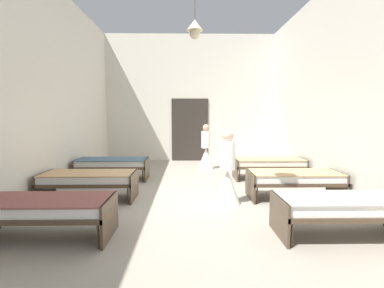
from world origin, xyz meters
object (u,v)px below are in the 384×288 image
(nurse_near_aisle, at_px, (227,178))
(bed_left_row_1, at_px, (89,179))
(bed_right_row_0, at_px, (343,206))
(bed_left_row_2, at_px, (113,164))
(bed_left_row_0, at_px, (44,208))
(bed_right_row_1, at_px, (294,178))
(bed_right_row_2, at_px, (269,163))
(nurse_mid_aisle, at_px, (206,153))

(nurse_near_aisle, bearing_deg, bed_left_row_1, -157.67)
(bed_right_row_0, relative_size, bed_left_row_2, 1.00)
(bed_left_row_2, bearing_deg, bed_left_row_0, -90.00)
(bed_right_row_1, xyz_separation_m, bed_left_row_2, (-4.29, 1.90, 0.00))
(bed_right_row_0, bearing_deg, bed_right_row_2, 90.00)
(bed_left_row_0, distance_m, bed_left_row_2, 3.80)
(nurse_near_aisle, bearing_deg, bed_right_row_0, -15.90)
(bed_right_row_2, bearing_deg, bed_left_row_0, -138.48)
(bed_left_row_1, height_order, bed_right_row_1, same)
(bed_left_row_2, bearing_deg, bed_right_row_1, -23.88)
(bed_left_row_2, relative_size, nurse_mid_aisle, 1.28)
(bed_right_row_0, relative_size, nurse_mid_aisle, 1.28)
(bed_left_row_0, height_order, bed_left_row_2, same)
(bed_left_row_0, relative_size, bed_right_row_0, 1.00)
(bed_right_row_1, relative_size, nurse_near_aisle, 1.28)
(bed_right_row_1, bearing_deg, nurse_near_aisle, -165.33)
(bed_right_row_1, bearing_deg, bed_left_row_0, -156.12)
(bed_left_row_1, bearing_deg, bed_right_row_1, 0.00)
(nurse_near_aisle, relative_size, nurse_mid_aisle, 1.00)
(bed_left_row_1, xyz_separation_m, nurse_near_aisle, (2.83, -0.38, 0.09))
(bed_left_row_2, bearing_deg, nurse_near_aisle, -38.94)
(bed_right_row_2, bearing_deg, nurse_mid_aisle, 138.25)
(bed_left_row_1, distance_m, nurse_mid_aisle, 4.28)
(bed_right_row_0, bearing_deg, bed_left_row_0, 180.00)
(bed_left_row_1, distance_m, bed_right_row_2, 4.69)
(bed_right_row_0, bearing_deg, bed_right_row_1, 90.00)
(bed_left_row_0, bearing_deg, bed_left_row_1, 90.00)
(bed_right_row_0, distance_m, bed_left_row_2, 5.73)
(bed_right_row_2, xyz_separation_m, nurse_near_aisle, (-1.47, -2.28, 0.09))
(bed_right_row_0, bearing_deg, nurse_near_aisle, 134.04)
(bed_right_row_1, relative_size, bed_right_row_2, 1.00)
(nurse_mid_aisle, bearing_deg, nurse_near_aisle, -114.82)
(bed_left_row_2, distance_m, nurse_near_aisle, 3.64)
(bed_left_row_0, relative_size, nurse_mid_aisle, 1.28)
(nurse_mid_aisle, bearing_deg, bed_right_row_2, -69.26)
(bed_left_row_1, bearing_deg, bed_left_row_0, -90.00)
(bed_right_row_1, height_order, bed_left_row_2, same)
(bed_left_row_2, bearing_deg, bed_left_row_1, -90.00)
(bed_left_row_0, relative_size, bed_right_row_1, 1.00)
(bed_left_row_1, xyz_separation_m, nurse_mid_aisle, (2.65, 3.37, 0.09))
(bed_right_row_2, bearing_deg, bed_right_row_1, -90.00)
(bed_right_row_2, bearing_deg, nurse_near_aisle, -122.70)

